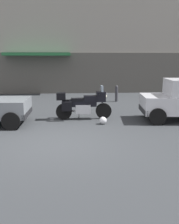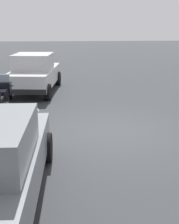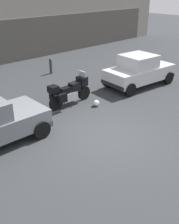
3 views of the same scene
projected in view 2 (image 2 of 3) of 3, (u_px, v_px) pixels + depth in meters
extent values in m
plane|color=#2D3033|center=(110.00, 132.00, 8.14)|extent=(80.00, 80.00, 0.00)
cylinder|color=black|center=(6.00, 106.00, 9.49)|extent=(0.64, 0.14, 0.64)
cylinder|color=#B7B7BC|center=(5.00, 93.00, 9.35)|extent=(0.33, 0.07, 0.68)
cube|color=#B7B7BC|center=(0.00, 110.00, 8.65)|extent=(0.60, 0.40, 0.36)
cube|color=black|center=(0.00, 103.00, 8.58)|extent=(1.10, 0.29, 0.28)
cube|color=black|center=(1.00, 94.00, 8.82)|extent=(0.52, 0.34, 0.24)
cube|color=black|center=(4.00, 88.00, 9.20)|extent=(0.36, 0.44, 0.40)
cube|color=#8C9EAD|center=(3.00, 79.00, 9.15)|extent=(0.08, 0.40, 0.28)
sphere|color=#EAEACC|center=(5.00, 87.00, 9.37)|extent=(0.14, 0.14, 0.14)
cylinder|color=black|center=(3.00, 86.00, 9.10)|extent=(0.04, 0.62, 0.04)
cube|color=black|center=(5.00, 111.00, 8.01)|extent=(0.40, 0.20, 0.36)
sphere|color=silver|center=(35.00, 112.00, 9.48)|extent=(0.28, 0.28, 0.28)
cube|color=silver|center=(35.00, 77.00, 12.66)|extent=(3.96, 2.05, 0.68)
cube|color=silver|center=(33.00, 62.00, 12.32)|extent=(1.76, 1.68, 0.64)
cube|color=#8C9EAD|center=(37.00, 59.00, 13.04)|extent=(0.22, 1.39, 0.54)
cube|color=#8C9EAD|center=(29.00, 64.00, 11.60)|extent=(0.22, 1.39, 0.51)
cube|color=black|center=(43.00, 75.00, 14.50)|extent=(0.30, 1.64, 0.20)
cube|color=black|center=(25.00, 92.00, 10.96)|extent=(0.30, 1.64, 0.20)
cylinder|color=black|center=(26.00, 78.00, 14.17)|extent=(0.66, 0.29, 0.64)
cylinder|color=black|center=(58.00, 78.00, 14.12)|extent=(0.66, 0.29, 0.64)
cylinder|color=black|center=(7.00, 92.00, 11.40)|extent=(0.66, 0.29, 0.64)
cylinder|color=black|center=(48.00, 92.00, 11.35)|extent=(0.66, 0.29, 0.64)
sphere|color=silver|center=(34.00, 72.00, 14.52)|extent=(0.14, 0.14, 0.14)
sphere|color=silver|center=(52.00, 72.00, 14.49)|extent=(0.14, 0.14, 0.14)
cube|color=black|center=(11.00, 137.00, 6.67)|extent=(0.16, 1.76, 0.20)
cylinder|color=black|center=(46.00, 147.00, 6.36)|extent=(0.65, 0.24, 0.64)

